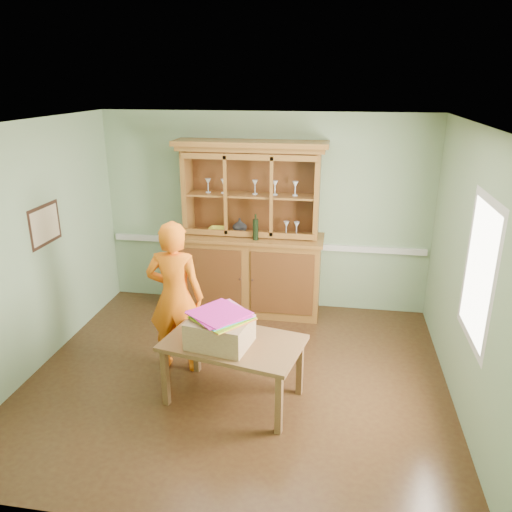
% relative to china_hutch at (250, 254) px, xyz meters
% --- Properties ---
extents(floor, '(4.50, 4.50, 0.00)m').
position_rel_china_hutch_xyz_m(floor, '(0.16, -1.73, -0.82)').
color(floor, '#442D15').
rests_on(floor, ground).
extents(ceiling, '(4.50, 4.50, 0.00)m').
position_rel_china_hutch_xyz_m(ceiling, '(0.16, -1.73, 1.88)').
color(ceiling, white).
rests_on(ceiling, wall_back).
extents(wall_back, '(4.50, 0.00, 4.50)m').
position_rel_china_hutch_xyz_m(wall_back, '(0.16, 0.27, 0.53)').
color(wall_back, gray).
rests_on(wall_back, floor).
extents(wall_left, '(0.00, 4.00, 4.00)m').
position_rel_china_hutch_xyz_m(wall_left, '(-2.09, -1.73, 0.53)').
color(wall_left, gray).
rests_on(wall_left, floor).
extents(wall_right, '(0.00, 4.00, 4.00)m').
position_rel_china_hutch_xyz_m(wall_right, '(2.41, -1.73, 0.53)').
color(wall_right, gray).
rests_on(wall_right, floor).
extents(wall_front, '(4.50, 0.00, 4.50)m').
position_rel_china_hutch_xyz_m(wall_front, '(0.16, -3.73, 0.53)').
color(wall_front, gray).
rests_on(wall_front, floor).
extents(chair_rail, '(4.41, 0.05, 0.08)m').
position_rel_china_hutch_xyz_m(chair_rail, '(0.16, 0.24, 0.08)').
color(chair_rail, silver).
rests_on(chair_rail, wall_back).
extents(framed_map, '(0.03, 0.60, 0.46)m').
position_rel_china_hutch_xyz_m(framed_map, '(-2.07, -1.43, 0.73)').
color(framed_map, black).
rests_on(framed_map, wall_left).
extents(window_panel, '(0.03, 0.96, 1.36)m').
position_rel_china_hutch_xyz_m(window_panel, '(2.39, -2.03, 0.68)').
color(window_panel, silver).
rests_on(window_panel, wall_right).
extents(china_hutch, '(2.00, 0.66, 2.35)m').
position_rel_china_hutch_xyz_m(china_hutch, '(0.00, 0.00, 0.00)').
color(china_hutch, brown).
rests_on(china_hutch, floor).
extents(dining_table, '(1.47, 1.06, 0.66)m').
position_rel_china_hutch_xyz_m(dining_table, '(0.20, -2.11, -0.24)').
color(dining_table, brown).
rests_on(dining_table, floor).
extents(cardboard_box, '(0.65, 0.56, 0.27)m').
position_rel_china_hutch_xyz_m(cardboard_box, '(0.09, -2.19, -0.02)').
color(cardboard_box, tan).
rests_on(cardboard_box, dining_table).
extents(kite_stack, '(0.67, 0.67, 0.06)m').
position_rel_china_hutch_xyz_m(kite_stack, '(0.10, -2.16, 0.14)').
color(kite_stack, '#DD5C21').
rests_on(kite_stack, cardboard_box).
extents(person, '(0.64, 0.43, 1.72)m').
position_rel_china_hutch_xyz_m(person, '(-0.54, -1.61, 0.04)').
color(person, orange).
rests_on(person, floor).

